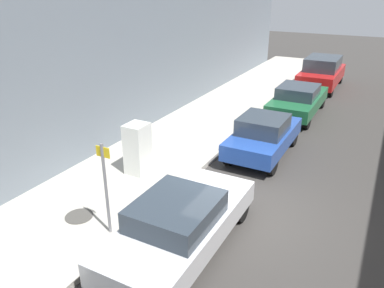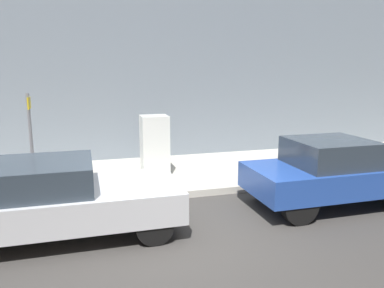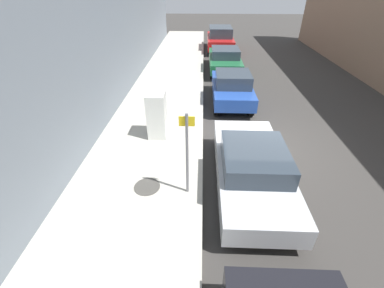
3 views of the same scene
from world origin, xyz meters
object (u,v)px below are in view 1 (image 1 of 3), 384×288
at_px(discarded_refrigerator, 138,149).
at_px(parked_suv_red, 322,72).
at_px(parked_sedan_silver, 180,223).
at_px(street_sign_post, 106,184).
at_px(parked_hatchback_blue, 264,135).
at_px(parked_sedan_green, 298,99).

distance_m(discarded_refrigerator, parked_suv_red, 14.13).
bearing_deg(parked_sedan_silver, discarded_refrigerator, 140.03).
height_order(discarded_refrigerator, parked_sedan_silver, discarded_refrigerator).
relative_size(street_sign_post, parked_suv_red, 0.49).
xyz_separation_m(parked_sedan_silver, parked_hatchback_blue, (0.00, 5.80, 0.04)).
xyz_separation_m(street_sign_post, parked_sedan_green, (1.69, 11.14, -0.71)).
bearing_deg(discarded_refrigerator, street_sign_post, -67.03).
distance_m(parked_sedan_silver, parked_sedan_green, 10.73).
bearing_deg(parked_hatchback_blue, parked_suv_red, 90.00).
distance_m(street_sign_post, parked_hatchback_blue, 6.47).
relative_size(parked_hatchback_blue, parked_sedan_green, 0.86).
xyz_separation_m(discarded_refrigerator, parked_sedan_green, (2.88, 8.31, -0.22)).
height_order(discarded_refrigerator, parked_suv_red, parked_suv_red).
distance_m(discarded_refrigerator, parked_sedan_green, 8.80).
relative_size(street_sign_post, parked_sedan_green, 0.51).
distance_m(parked_sedan_silver, parked_hatchback_blue, 5.80).
xyz_separation_m(discarded_refrigerator, parked_hatchback_blue, (2.88, 3.38, -0.21)).
bearing_deg(parked_sedan_silver, parked_suv_red, 90.00).
relative_size(discarded_refrigerator, parked_suv_red, 0.34).
relative_size(discarded_refrigerator, street_sign_post, 0.70).
xyz_separation_m(street_sign_post, parked_hatchback_blue, (1.69, 6.21, -0.70)).
xyz_separation_m(parked_sedan_green, parked_suv_red, (0.00, 5.52, 0.18)).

